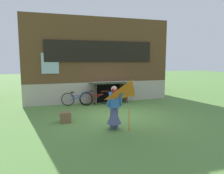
{
  "coord_description": "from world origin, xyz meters",
  "views": [
    {
      "loc": [
        -3.08,
        -8.8,
        2.51
      ],
      "look_at": [
        -0.12,
        0.49,
        1.22
      ],
      "focal_mm": 34.13,
      "sensor_mm": 36.0,
      "label": 1
    }
  ],
  "objects_px": {
    "kite": "(132,93)",
    "bicycle_red": "(96,98)",
    "bicycle_blue": "(77,99)",
    "wooden_crate": "(65,117)",
    "person": "(114,111)"
  },
  "relations": [
    {
      "from": "kite",
      "to": "bicycle_red",
      "type": "xyz_separation_m",
      "value": [
        -0.12,
        4.76,
        -0.98
      ]
    },
    {
      "from": "bicycle_red",
      "to": "bicycle_blue",
      "type": "height_order",
      "value": "bicycle_red"
    },
    {
      "from": "kite",
      "to": "wooden_crate",
      "type": "distance_m",
      "value": 3.02
    },
    {
      "from": "bicycle_red",
      "to": "wooden_crate",
      "type": "bearing_deg",
      "value": -117.57
    },
    {
      "from": "person",
      "to": "bicycle_red",
      "type": "height_order",
      "value": "person"
    },
    {
      "from": "bicycle_red",
      "to": "bicycle_blue",
      "type": "bearing_deg",
      "value": -176.44
    },
    {
      "from": "person",
      "to": "wooden_crate",
      "type": "distance_m",
      "value": 2.15
    },
    {
      "from": "kite",
      "to": "bicycle_blue",
      "type": "bearing_deg",
      "value": 103.48
    },
    {
      "from": "person",
      "to": "bicycle_red",
      "type": "relative_size",
      "value": 0.9
    },
    {
      "from": "wooden_crate",
      "to": "person",
      "type": "bearing_deg",
      "value": -40.96
    },
    {
      "from": "kite",
      "to": "wooden_crate",
      "type": "bearing_deg",
      "value": 136.93
    },
    {
      "from": "person",
      "to": "bicycle_red",
      "type": "distance_m",
      "value": 4.26
    },
    {
      "from": "person",
      "to": "bicycle_blue",
      "type": "height_order",
      "value": "person"
    },
    {
      "from": "person",
      "to": "bicycle_blue",
      "type": "bearing_deg",
      "value": 88.71
    },
    {
      "from": "person",
      "to": "kite",
      "type": "height_order",
      "value": "kite"
    }
  ]
}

